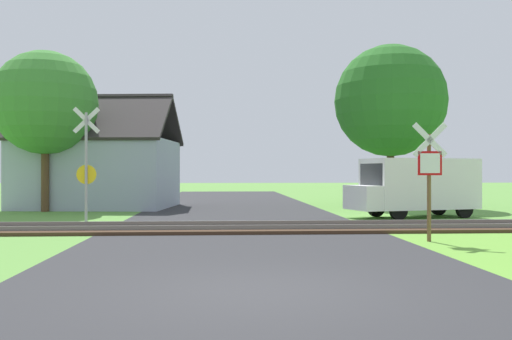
# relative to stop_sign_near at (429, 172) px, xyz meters

# --- Properties ---
(ground_plane) EXTENTS (160.00, 160.00, 0.00)m
(ground_plane) POSITION_rel_stop_sign_near_xyz_m (-4.59, -5.68, -1.73)
(ground_plane) COLOR #5B933D
(road_asphalt) EXTENTS (8.12, 80.00, 0.01)m
(road_asphalt) POSITION_rel_stop_sign_near_xyz_m (-4.59, -3.68, -1.73)
(road_asphalt) COLOR #2D2D30
(road_asphalt) RESTS_ON ground
(rail_track) EXTENTS (60.00, 2.60, 0.22)m
(rail_track) POSITION_rel_stop_sign_near_xyz_m (-4.59, 3.09, -1.68)
(rail_track) COLOR #422D1E
(rail_track) RESTS_ON ground
(stop_sign_near) EXTENTS (0.88, 0.15, 2.98)m
(stop_sign_near) POSITION_rel_stop_sign_near_xyz_m (0.00, 0.00, 0.00)
(stop_sign_near) COLOR brown
(stop_sign_near) RESTS_ON ground
(crossing_sign_far) EXTENTS (0.88, 0.15, 3.88)m
(crossing_sign_far) POSITION_rel_stop_sign_near_xyz_m (-9.61, 5.09, 0.35)
(crossing_sign_far) COLOR #9E9EA5
(crossing_sign_far) RESTS_ON ground
(house) EXTENTS (7.88, 6.80, 5.53)m
(house) POSITION_rel_stop_sign_near_xyz_m (-11.15, 14.31, 0.09)
(house) COLOR #99A3B7
(house) RESTS_ON ground
(tree_right) EXTENTS (5.59, 5.59, 8.10)m
(tree_right) POSITION_rel_stop_sign_near_xyz_m (3.28, 14.14, 3.56)
(tree_right) COLOR #513823
(tree_right) RESTS_ON ground
(tree_left) EXTENTS (4.53, 4.53, 7.04)m
(tree_left) POSITION_rel_stop_sign_near_xyz_m (-12.88, 11.50, 3.02)
(tree_left) COLOR #513823
(tree_left) RESTS_ON ground
(mail_truck) EXTENTS (5.21, 3.07, 2.24)m
(mail_truck) POSITION_rel_stop_sign_near_xyz_m (2.20, 7.34, -0.50)
(mail_truck) COLOR white
(mail_truck) RESTS_ON ground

